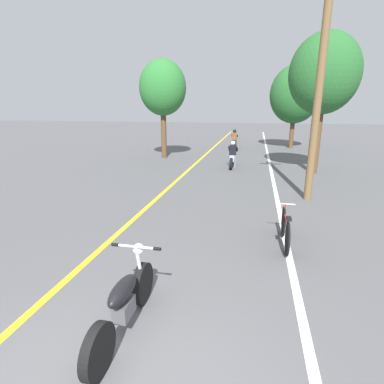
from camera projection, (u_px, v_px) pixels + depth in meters
The scene contains 10 objects.
lane_stripe_center at pixel (193, 166), 15.73m from camera, with size 0.14×48.00×0.01m, color yellow.
lane_stripe_edge at pixel (271, 169), 14.93m from camera, with size 0.14×48.00×0.01m, color white.
utility_pole at pixel (319, 84), 9.09m from camera, with size 1.10×0.24×7.12m.
roadside_tree_right_near at pixel (324, 74), 12.95m from camera, with size 2.99×2.70×6.11m.
roadside_tree_right_far at pixel (295, 94), 21.79m from camera, with size 3.62×3.26×5.98m.
roadside_tree_left at pixel (163, 88), 17.35m from camera, with size 2.75×2.47×5.66m.
motorcycle_foreground at pixel (124, 303), 4.03m from camera, with size 0.75×2.03×1.06m.
motorcycle_rider_lead at pixel (233, 157), 15.42m from camera, with size 0.50×2.13×1.34m.
motorcycle_rider_far at pixel (234, 141), 22.35m from camera, with size 0.50×2.10×1.42m.
bicycle_parked at pixel (285, 229), 6.65m from camera, with size 0.44×1.72×0.82m.
Camera 1 is at (1.48, -2.08, 2.97)m, focal length 28.00 mm.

